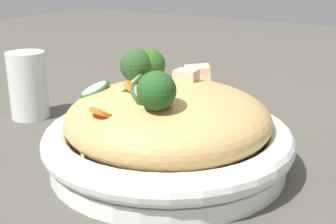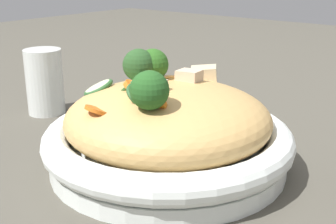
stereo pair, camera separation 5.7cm
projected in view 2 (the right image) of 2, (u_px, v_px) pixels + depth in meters
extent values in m
plane|color=#4B483E|center=(168.00, 165.00, 0.59)|extent=(3.00, 3.00, 0.00)
cylinder|color=white|center=(168.00, 158.00, 0.59)|extent=(0.30, 0.30, 0.02)
torus|color=white|center=(168.00, 138.00, 0.58)|extent=(0.32, 0.32, 0.04)
ellipsoid|color=tan|center=(168.00, 119.00, 0.57)|extent=(0.26, 0.26, 0.09)
torus|color=tan|center=(153.00, 96.00, 0.54)|extent=(0.05, 0.05, 0.02)
torus|color=tan|center=(166.00, 83.00, 0.61)|extent=(0.06, 0.06, 0.02)
torus|color=tan|center=(177.00, 83.00, 0.58)|extent=(0.07, 0.07, 0.02)
cone|color=#93AE6B|center=(138.00, 84.00, 0.59)|extent=(0.03, 0.03, 0.02)
sphere|color=#284D23|center=(137.00, 65.00, 0.58)|extent=(0.06, 0.06, 0.04)
cone|color=#98B36F|center=(153.00, 81.00, 0.60)|extent=(0.03, 0.03, 0.02)
sphere|color=#2A5C1E|center=(153.00, 65.00, 0.59)|extent=(0.06, 0.06, 0.04)
cone|color=#9AB375|center=(150.00, 110.00, 0.49)|extent=(0.03, 0.03, 0.02)
sphere|color=#23531F|center=(150.00, 90.00, 0.49)|extent=(0.05, 0.05, 0.04)
cylinder|color=orange|center=(151.00, 76.00, 0.62)|extent=(0.03, 0.03, 0.02)
cylinder|color=orange|center=(152.00, 86.00, 0.55)|extent=(0.03, 0.03, 0.02)
cylinder|color=orange|center=(154.00, 104.00, 0.50)|extent=(0.04, 0.03, 0.03)
cylinder|color=orange|center=(133.00, 88.00, 0.55)|extent=(0.03, 0.04, 0.02)
cylinder|color=orange|center=(158.00, 102.00, 0.50)|extent=(0.02, 0.02, 0.02)
cylinder|color=orange|center=(97.00, 110.00, 0.51)|extent=(0.04, 0.04, 0.02)
cylinder|color=beige|center=(141.00, 96.00, 0.52)|extent=(0.03, 0.04, 0.03)
torus|color=#295329|center=(141.00, 96.00, 0.52)|extent=(0.04, 0.04, 0.03)
cylinder|color=beige|center=(98.00, 88.00, 0.60)|extent=(0.05, 0.05, 0.02)
torus|color=#295429|center=(98.00, 88.00, 0.60)|extent=(0.06, 0.06, 0.02)
cylinder|color=beige|center=(131.00, 84.00, 0.57)|extent=(0.04, 0.05, 0.03)
torus|color=#2C5223|center=(131.00, 84.00, 0.57)|extent=(0.05, 0.05, 0.03)
cube|color=beige|center=(204.00, 76.00, 0.64)|extent=(0.05, 0.05, 0.03)
cube|color=beige|center=(192.00, 78.00, 0.59)|extent=(0.03, 0.04, 0.02)
cube|color=beige|center=(154.00, 87.00, 0.54)|extent=(0.03, 0.03, 0.02)
cylinder|color=silver|center=(45.00, 82.00, 0.78)|extent=(0.06, 0.06, 0.11)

